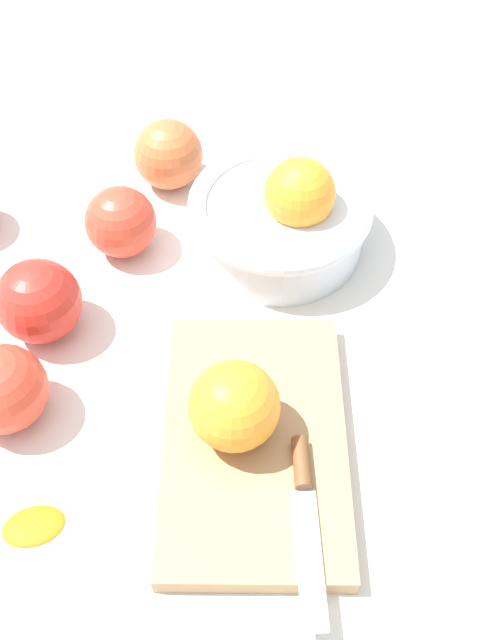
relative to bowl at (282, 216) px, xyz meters
name	(u,v)px	position (x,y,z in m)	size (l,w,h in m)	color
ground_plane	(160,346)	(0.11, -0.15, -0.04)	(2.40, 2.40, 0.00)	silver
bowl	(282,216)	(0.00, 0.00, 0.00)	(0.19, 0.19, 0.11)	silver
cutting_board	(254,441)	(0.24, -0.08, -0.03)	(0.25, 0.16, 0.02)	tan
orange_on_board	(234,406)	(0.23, -0.10, 0.02)	(0.08, 0.08, 0.08)	orange
knife	(305,502)	(0.31, -0.06, -0.02)	(0.16, 0.04, 0.01)	silver
apple_front_right	(3,389)	(0.16, -0.29, 0.00)	(0.08, 0.08, 0.08)	#D6422D
apple_mid_left	(121,222)	(-0.03, -0.17, 0.00)	(0.08, 0.08, 0.08)	#D6422D
apple_back_left	(168,154)	(-0.13, -0.10, 0.00)	(0.08, 0.08, 0.08)	#CC6638
apple_front_left	(39,301)	(0.07, -0.26, 0.00)	(0.08, 0.08, 0.08)	red
citrus_peel	(33,524)	(0.27, -0.28, -0.04)	(0.05, 0.04, 0.01)	orange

